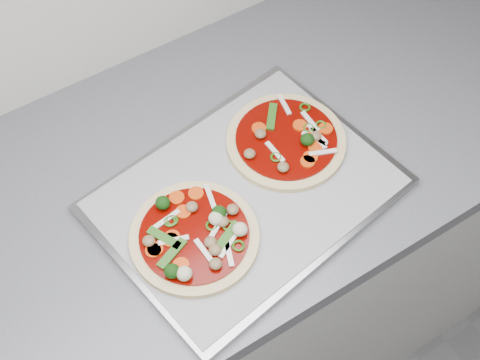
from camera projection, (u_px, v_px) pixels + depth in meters
baking_tray at (246, 195)px, 1.10m from camera, size 0.52×0.42×0.02m
parchment at (246, 192)px, 1.09m from camera, size 0.49×0.39×0.00m
pizza_left at (195, 236)px, 1.04m from camera, size 0.24×0.24×0.03m
pizza_right at (287, 140)px, 1.14m from camera, size 0.26×0.26×0.03m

